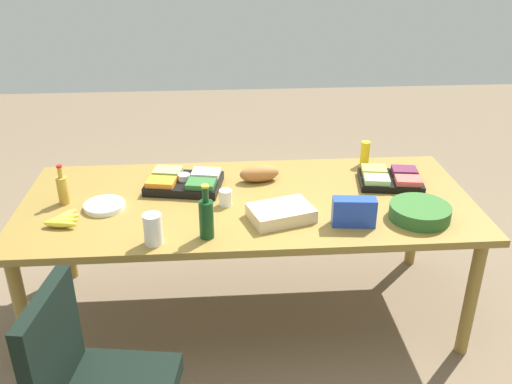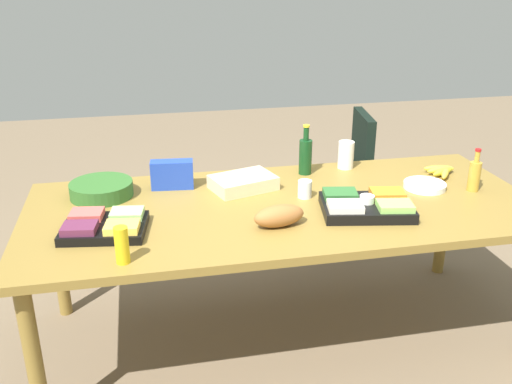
% 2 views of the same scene
% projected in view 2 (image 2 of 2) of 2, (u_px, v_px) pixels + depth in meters
% --- Properties ---
extents(ground_plane, '(10.00, 10.00, 0.00)m').
position_uv_depth(ground_plane, '(281.00, 334.00, 3.11)').
color(ground_plane, '#74614A').
extents(conference_table, '(2.52, 1.09, 0.77)m').
position_uv_depth(conference_table, '(284.00, 216.00, 2.84)').
color(conference_table, olive).
rests_on(conference_table, ground).
extents(office_chair, '(0.56, 0.56, 0.92)m').
position_uv_depth(office_chair, '(336.00, 192.00, 4.07)').
color(office_chair, gray).
rests_on(office_chair, ground).
extents(fruit_platter, '(0.40, 0.33, 0.07)m').
position_uv_depth(fruit_platter, '(104.00, 226.00, 2.51)').
color(fruit_platter, black).
rests_on(fruit_platter, conference_table).
extents(mustard_bottle, '(0.07, 0.07, 0.15)m').
position_uv_depth(mustard_bottle, '(122.00, 245.00, 2.25)').
color(mustard_bottle, yellow).
rests_on(mustard_bottle, conference_table).
extents(banana_bunch, '(0.17, 0.19, 0.04)m').
position_uv_depth(banana_bunch, '(442.00, 171.00, 3.19)').
color(banana_bunch, yellow).
rests_on(banana_bunch, conference_table).
extents(paper_plate_stack, '(0.27, 0.27, 0.03)m').
position_uv_depth(paper_plate_stack, '(425.00, 185.00, 3.01)').
color(paper_plate_stack, white).
rests_on(paper_plate_stack, conference_table).
extents(mayo_jar, '(0.11, 0.11, 0.16)m').
position_uv_depth(mayo_jar, '(346.00, 155.00, 3.28)').
color(mayo_jar, white).
rests_on(mayo_jar, conference_table).
extents(sheet_cake, '(0.37, 0.30, 0.07)m').
position_uv_depth(sheet_cake, '(243.00, 183.00, 2.99)').
color(sheet_cake, beige).
rests_on(sheet_cake, conference_table).
extents(bread_loaf, '(0.25, 0.15, 0.10)m').
position_uv_depth(bread_loaf, '(279.00, 216.00, 2.57)').
color(bread_loaf, '#A26532').
rests_on(bread_loaf, conference_table).
extents(chip_bag_blue, '(0.23, 0.10, 0.15)m').
position_uv_depth(chip_bag_blue, '(172.00, 175.00, 2.99)').
color(chip_bag_blue, '#2142B4').
rests_on(chip_bag_blue, conference_table).
extents(paper_cup, '(0.09, 0.09, 0.09)m').
position_uv_depth(paper_cup, '(305.00, 189.00, 2.88)').
color(paper_cup, white).
rests_on(paper_cup, conference_table).
extents(dressing_bottle, '(0.06, 0.06, 0.23)m').
position_uv_depth(dressing_bottle, '(475.00, 175.00, 2.95)').
color(dressing_bottle, gold).
rests_on(dressing_bottle, conference_table).
extents(veggie_tray, '(0.47, 0.37, 0.09)m').
position_uv_depth(veggie_tray, '(366.00, 205.00, 2.71)').
color(veggie_tray, black).
rests_on(veggie_tray, conference_table).
extents(wine_bottle, '(0.08, 0.08, 0.28)m').
position_uv_depth(wine_bottle, '(305.00, 155.00, 3.18)').
color(wine_bottle, '#123E1A').
rests_on(wine_bottle, conference_table).
extents(salad_bowl, '(0.38, 0.38, 0.08)m').
position_uv_depth(salad_bowl, '(101.00, 189.00, 2.90)').
color(salad_bowl, '#2F6227').
rests_on(salad_bowl, conference_table).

